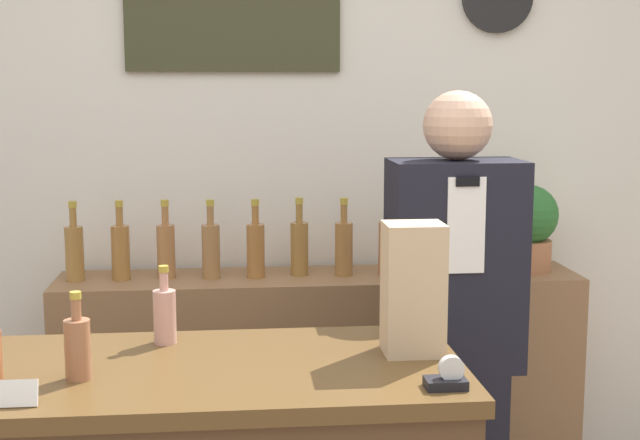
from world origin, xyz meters
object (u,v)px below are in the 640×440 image
potted_plant (528,225)px  tape_dispenser (448,378)px  shopkeeper (452,349)px  paper_bag (413,289)px

potted_plant → tape_dispenser: potted_plant is taller
shopkeeper → tape_dispenser: bearing=-105.2°
potted_plant → shopkeeper: bearing=-125.2°
shopkeeper → potted_plant: bearing=54.8°
potted_plant → paper_bag: 1.36m
shopkeeper → paper_bag: shopkeeper is taller
paper_bag → tape_dispenser: size_ratio=3.60×
shopkeeper → tape_dispenser: (-0.22, -0.80, 0.18)m
tape_dispenser → shopkeeper: bearing=74.8°
paper_bag → tape_dispenser: 0.30m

